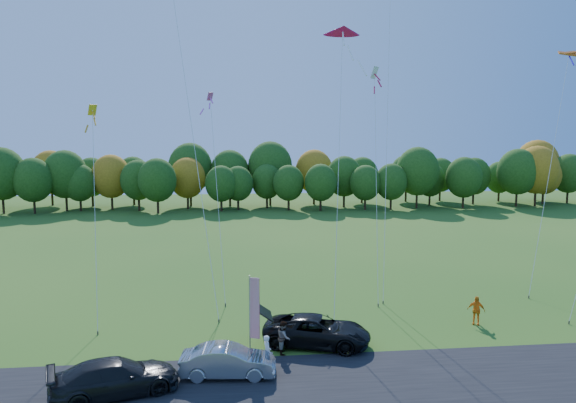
{
  "coord_description": "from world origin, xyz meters",
  "views": [
    {
      "loc": [
        -3.38,
        -25.59,
        10.73
      ],
      "look_at": [
        0.0,
        6.0,
        7.0
      ],
      "focal_mm": 32.0,
      "sensor_mm": 36.0,
      "label": 1
    }
  ],
  "objects": [
    {
      "name": "feather_flag",
      "position": [
        -2.46,
        -0.85,
        2.53
      ],
      "size": [
        0.52,
        0.24,
        4.14
      ],
      "color": "#999999",
      "rests_on": "ground"
    },
    {
      "name": "person_east",
      "position": [
        10.75,
        2.28,
        0.85
      ],
      "size": [
        1.07,
        0.84,
        1.7
      ],
      "primitive_type": "imported",
      "rotation": [
        0.0,
        0.0,
        -0.5
      ],
      "color": "orange",
      "rests_on": "ground"
    },
    {
      "name": "person_tailgate_a",
      "position": [
        -1.89,
        -2.28,
        0.8
      ],
      "size": [
        0.52,
        0.66,
        1.61
      ],
      "primitive_type": "imported",
      "rotation": [
        0.0,
        0.0,
        1.82
      ],
      "color": "silver",
      "rests_on": "ground"
    },
    {
      "name": "asphalt_strip",
      "position": [
        0.0,
        -4.0,
        0.01
      ],
      "size": [
        90.0,
        6.0,
        0.01
      ],
      "primitive_type": "cube",
      "color": "black",
      "rests_on": "ground"
    },
    {
      "name": "kite_diamond_pink",
      "position": [
        -4.55,
        11.15,
        7.25
      ],
      "size": [
        1.66,
        8.45,
        14.81
      ],
      "color": "#4C3F33",
      "rests_on": "ground"
    },
    {
      "name": "kite_parafoil_rainbow",
      "position": [
        19.91,
        9.96,
        8.93
      ],
      "size": [
        7.94,
        7.13,
        18.17
      ],
      "color": "#4C3F33",
      "rests_on": "ground"
    },
    {
      "name": "person_tailgate_b",
      "position": [
        -0.93,
        -0.66,
        0.84
      ],
      "size": [
        0.69,
        0.86,
        1.68
      ],
      "primitive_type": "imported",
      "rotation": [
        0.0,
        0.0,
        1.5
      ],
      "color": "gray",
      "rests_on": "ground"
    },
    {
      "name": "ground",
      "position": [
        0.0,
        0.0,
        0.0
      ],
      "size": [
        160.0,
        160.0,
        0.0
      ],
      "primitive_type": "plane",
      "color": "#275616"
    },
    {
      "name": "kite_diamond_white",
      "position": [
        6.51,
        9.11,
        8.12
      ],
      "size": [
        1.9,
        6.8,
        16.64
      ],
      "color": "#4C3F33",
      "rests_on": "ground"
    },
    {
      "name": "kite_delta_red",
      "position": [
        3.48,
        7.29,
        9.8
      ],
      "size": [
        3.81,
        10.96,
        20.21
      ],
      "color": "#4C3F33",
      "rests_on": "ground"
    },
    {
      "name": "dark_truck_a",
      "position": [
        -8.48,
        -4.18,
        0.77
      ],
      "size": [
        5.7,
        3.74,
        1.54
      ],
      "primitive_type": "imported",
      "rotation": [
        0.0,
        0.0,
        1.9
      ],
      "color": "black",
      "rests_on": "ground"
    },
    {
      "name": "kite_diamond_yellow",
      "position": [
        -11.68,
        5.95,
        6.54
      ],
      "size": [
        1.91,
        6.52,
        13.43
      ],
      "color": "#4C3F33",
      "rests_on": "ground"
    },
    {
      "name": "kite_parafoil_orange",
      "position": [
        8.27,
        12.59,
        16.96
      ],
      "size": [
        5.33,
        12.53,
        34.19
      ],
      "color": "#4C3F33",
      "rests_on": "ground"
    },
    {
      "name": "kite_delta_blue",
      "position": [
        -6.27,
        9.44,
        12.97
      ],
      "size": [
        5.43,
        11.54,
        26.88
      ],
      "color": "#4C3F33",
      "rests_on": "ground"
    },
    {
      "name": "tree_line",
      "position": [
        0.0,
        55.0,
        0.0
      ],
      "size": [
        116.0,
        12.0,
        10.0
      ],
      "primitive_type": null,
      "color": "#1E4711",
      "rests_on": "ground"
    },
    {
      "name": "silver_sedan",
      "position": [
        -3.73,
        -2.94,
        0.72
      ],
      "size": [
        4.47,
        1.88,
        1.44
      ],
      "primitive_type": "imported",
      "rotation": [
        0.0,
        0.0,
        1.49
      ],
      "color": "#A7A6AB",
      "rests_on": "ground"
    },
    {
      "name": "black_suv",
      "position": [
        0.92,
        0.21,
        0.78
      ],
      "size": [
        6.14,
        4.14,
        1.56
      ],
      "primitive_type": "imported",
      "rotation": [
        0.0,
        0.0,
        1.27
      ],
      "color": "black",
      "rests_on": "ground"
    }
  ]
}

